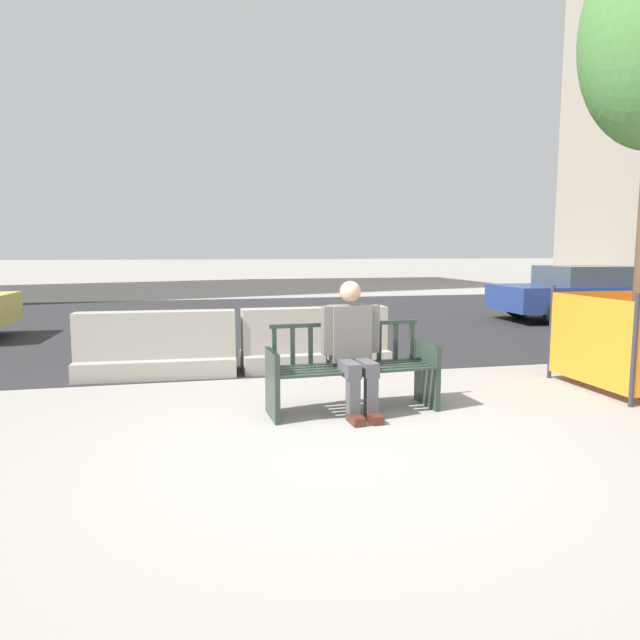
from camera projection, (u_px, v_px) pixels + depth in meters
name	position (u px, v px, depth m)	size (l,w,h in m)	color
ground_plane	(344.00, 446.00, 4.72)	(200.00, 200.00, 0.00)	gray
street_asphalt	(246.00, 321.00, 13.15)	(120.00, 12.00, 0.01)	#28282B
street_bench	(352.00, 372.00, 5.73)	(1.72, 0.62, 0.88)	#28382D
seated_person	(353.00, 344.00, 5.64)	(0.59, 0.74, 1.31)	#66605B
jersey_barrier_centre	(315.00, 344.00, 7.83)	(2.01, 0.71, 0.84)	#9E998E
jersey_barrier_left	(157.00, 350.00, 7.34)	(2.02, 0.75, 0.84)	#9E998E
construction_fence	(640.00, 338.00, 6.67)	(1.44, 1.44, 1.19)	#2D2D33
car_sedan_mid	(592.00, 293.00, 13.20)	(4.61, 2.09, 1.26)	navy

